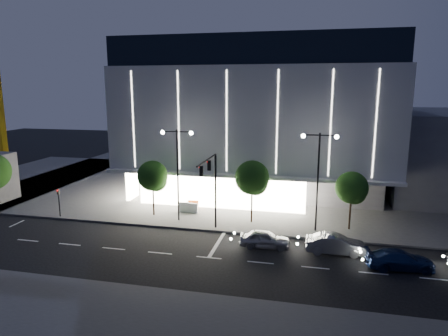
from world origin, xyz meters
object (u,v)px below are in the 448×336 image
car_second (336,244)px  barrier_b (184,207)px  tree_mid (252,180)px  traffic_mast (211,179)px  tree_right (352,189)px  car_third (400,260)px  street_lamp_east (318,167)px  ped_signal_far (59,200)px  barrier_a (193,205)px  tree_left (153,177)px  barrier_d (193,208)px  street_lamp_west (177,162)px  car_lead (265,239)px

car_second → barrier_b: car_second is taller
tree_mid → barrier_b: (-7.38, 1.63, -3.68)m
traffic_mast → tree_right: (12.03, 3.68, -1.14)m
traffic_mast → car_third: (14.92, -3.64, -4.34)m
street_lamp_east → ped_signal_far: (-25.00, -1.50, -4.07)m
tree_right → barrier_b: bearing=174.3°
barrier_a → tree_mid: bearing=-22.9°
traffic_mast → ped_signal_far: (-16.00, 1.16, -3.14)m
traffic_mast → car_second: (10.53, -1.88, -4.26)m
tree_left → barrier_b: 4.58m
street_lamp_east → car_second: size_ratio=1.94×
barrier_b → barrier_d: size_ratio=1.00×
car_third → barrier_b: bearing=58.2°
street_lamp_west → barrier_b: size_ratio=8.18×
car_second → street_lamp_west: bearing=71.1°
tree_mid → barrier_a: (-6.62, 2.45, -3.68)m
street_lamp_west → barrier_b: street_lamp_west is taller
tree_mid → car_second: tree_mid is taller
ped_signal_far → tree_right: 28.21m
tree_mid → barrier_a: bearing=159.7°
barrier_b → street_lamp_east: bearing=-14.1°
ped_signal_far → street_lamp_west: bearing=7.1°
street_lamp_west → tree_right: 16.19m
ped_signal_far → car_second: (26.53, -3.04, -1.12)m
tree_left → barrier_b: tree_left is taller
tree_right → barrier_b: size_ratio=5.01×
tree_right → car_lead: 9.53m
traffic_mast → barrier_b: size_ratio=6.43×
ped_signal_far → barrier_a: ped_signal_far is taller
car_second → car_third: bearing=-113.4°
barrier_d → street_lamp_east: bearing=-3.7°
tree_left → car_second: size_ratio=1.23×
ped_signal_far → car_third: ped_signal_far is taller
car_third → barrier_d: car_third is taller
street_lamp_east → tree_right: size_ratio=1.63×
barrier_a → barrier_b: size_ratio=1.00×
tree_right → tree_mid: bearing=180.0°
street_lamp_east → car_second: 7.06m
tree_left → tree_mid: (10.00, 0.00, 0.30)m
tree_right → ped_signal_far: bearing=-174.9°
street_lamp_east → car_third: street_lamp_east is taller
traffic_mast → barrier_d: (-3.34, 5.23, -4.38)m
street_lamp_west → tree_mid: 7.28m
barrier_d → car_lead: bearing=-32.4°
ped_signal_far → tree_right: bearing=5.1°
street_lamp_west → barrier_a: street_lamp_west is taller
street_lamp_east → barrier_b: street_lamp_east is taller
street_lamp_east → tree_mid: 6.27m
traffic_mast → tree_right: bearing=17.0°
street_lamp_west → tree_right: size_ratio=1.63×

